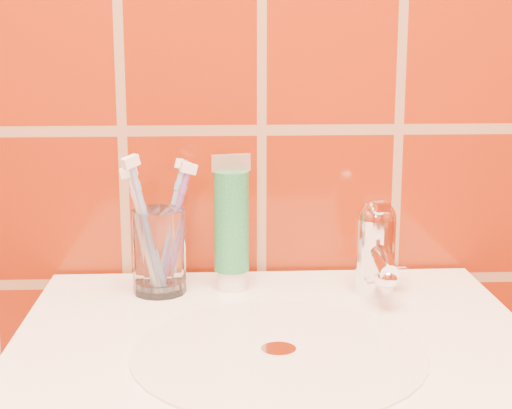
{
  "coord_description": "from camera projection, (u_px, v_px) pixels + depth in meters",
  "views": [
    {
      "loc": [
        -0.06,
        0.17,
        1.17
      ],
      "look_at": [
        -0.01,
        1.08,
        0.97
      ],
      "focal_mm": 55.0,
      "sensor_mm": 36.0,
      "label": 1
    }
  ],
  "objects": [
    {
      "name": "faucet",
      "position": [
        377.0,
        244.0,
        0.96
      ],
      "size": [
        0.05,
        0.11,
        0.12
      ],
      "color": "white",
      "rests_on": "pedestal_sink"
    },
    {
      "name": "toothbrush_0",
      "position": [
        169.0,
        225.0,
        0.99
      ],
      "size": [
        0.13,
        0.15,
        0.18
      ],
      "primitive_type": null,
      "rotation": [
        0.41,
        0.0,
        2.52
      ],
      "color": "#688CBA",
      "rests_on": "glass_tumbler"
    },
    {
      "name": "toothpaste_tube",
      "position": [
        231.0,
        227.0,
        0.98
      ],
      "size": [
        0.05,
        0.04,
        0.17
      ],
      "rotation": [
        0.0,
        0.0,
        0.24
      ],
      "color": "white",
      "rests_on": "pedestal_sink"
    },
    {
      "name": "glass_tumbler",
      "position": [
        159.0,
        251.0,
        0.97
      ],
      "size": [
        0.08,
        0.08,
        0.11
      ],
      "primitive_type": "cylinder",
      "rotation": [
        0.0,
        0.0,
        0.32
      ],
      "color": "white",
      "rests_on": "pedestal_sink"
    },
    {
      "name": "toothbrush_2",
      "position": [
        174.0,
        228.0,
        0.98
      ],
      "size": [
        0.09,
        0.08,
        0.17
      ],
      "primitive_type": null,
      "rotation": [
        0.27,
        0.0,
        1.79
      ],
      "color": "#824594",
      "rests_on": "glass_tumbler"
    },
    {
      "name": "toothbrush_3",
      "position": [
        148.0,
        228.0,
        0.94
      ],
      "size": [
        0.11,
        0.1,
        0.19
      ],
      "primitive_type": null,
      "rotation": [
        0.25,
        0.0,
        -0.92
      ],
      "color": "#7896D5",
      "rests_on": "glass_tumbler"
    },
    {
      "name": "toothbrush_1",
      "position": [
        144.0,
        232.0,
        0.95
      ],
      "size": [
        0.06,
        0.06,
        0.17
      ],
      "primitive_type": null,
      "rotation": [
        0.22,
        0.0,
        -1.59
      ],
      "color": "silver",
      "rests_on": "glass_tumbler"
    }
  ]
}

